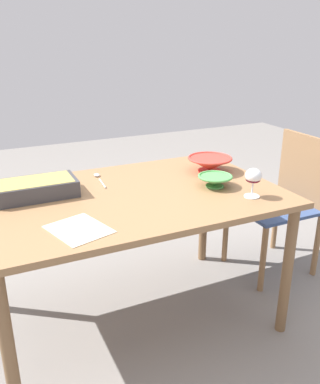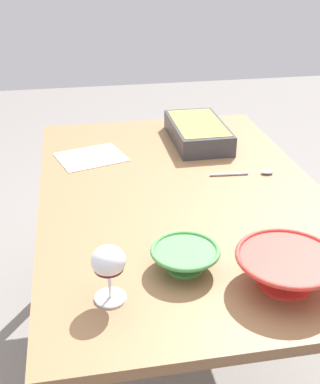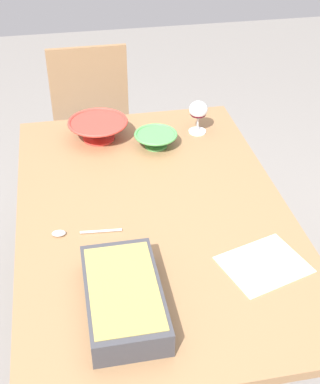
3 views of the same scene
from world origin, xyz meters
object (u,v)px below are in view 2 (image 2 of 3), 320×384
wine_glass (109,265)px  napkin (91,157)px  small_bowl (286,268)px  serving_spoon (255,173)px  casserole_dish (198,131)px  dining_table (182,212)px  mixing_bowl (185,257)px

wine_glass → napkin: wine_glass is taller
small_bowl → napkin: small_bowl is taller
serving_spoon → casserole_dish: bearing=19.7°
napkin → serving_spoon: bearing=-114.4°
dining_table → small_bowl: small_bowl is taller
mixing_bowl → napkin: 0.77m
dining_table → serving_spoon: 0.30m
dining_table → wine_glass: (-0.50, 0.28, 0.17)m
dining_table → serving_spoon: (0.08, -0.28, 0.08)m
small_bowl → casserole_dish: bearing=-1.4°
casserole_dish → small_bowl: 0.94m
dining_table → small_bowl: 0.55m
small_bowl → serving_spoon: small_bowl is taller
mixing_bowl → small_bowl: bearing=-115.2°
dining_table → napkin: (0.33, 0.28, 0.08)m
napkin → wine_glass: bearing=179.8°
mixing_bowl → serving_spoon: size_ratio=0.77×
mixing_bowl → napkin: mixing_bowl is taller
casserole_dish → mixing_bowl: casserole_dish is taller
dining_table → wine_glass: 0.59m
mixing_bowl → serving_spoon: bearing=-36.4°
dining_table → casserole_dish: (0.42, -0.16, 0.12)m
mixing_bowl → serving_spoon: 0.61m
wine_glass → napkin: (0.83, -0.00, -0.09)m
mixing_bowl → small_bowl: (-0.10, -0.22, 0.01)m
wine_glass → serving_spoon: bearing=-44.0°
casserole_dish → small_bowl: bearing=178.6°
dining_table → casserole_dish: 0.46m
wine_glass → small_bowl: bearing=-92.8°
serving_spoon → small_bowl: bearing=166.4°
wine_glass → serving_spoon: (0.58, -0.56, -0.09)m
serving_spoon → mixing_bowl: bearing=143.6°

